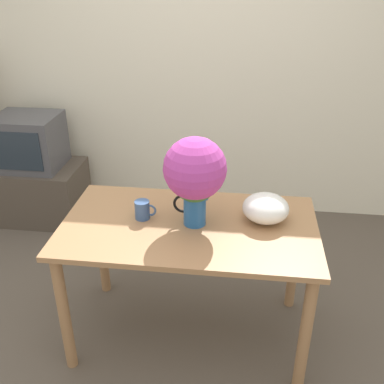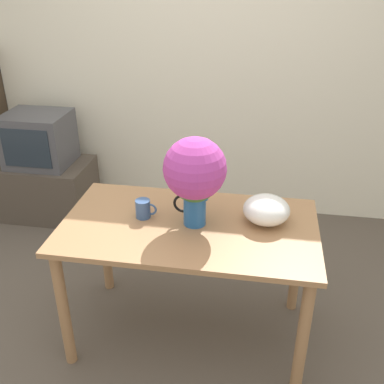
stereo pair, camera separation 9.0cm
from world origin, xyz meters
TOP-DOWN VIEW (x-y plane):
  - ground_plane at (0.00, 0.00)m, footprint 12.00×12.00m
  - wall_back at (0.00, 1.76)m, footprint 8.00×0.05m
  - table at (0.16, 0.15)m, footprint 1.34×0.77m
  - flower_vase at (0.19, 0.16)m, footprint 0.32×0.32m
  - coffee_mug at (-0.09, 0.18)m, footprint 0.12×0.08m
  - white_bowl at (0.56, 0.24)m, footprint 0.25×0.25m
  - tv_stand at (-1.30, 1.36)m, footprint 0.77×0.51m
  - tv_set at (-1.30, 1.36)m, footprint 0.50×0.43m

SIDE VIEW (x-z plane):
  - ground_plane at x=0.00m, z-range 0.00..0.00m
  - tv_stand at x=-1.30m, z-range 0.00..0.48m
  - table at x=0.16m, z-range 0.27..1.03m
  - tv_set at x=-1.30m, z-range 0.48..0.91m
  - coffee_mug at x=-0.09m, z-range 0.76..0.86m
  - white_bowl at x=0.56m, z-range 0.76..0.91m
  - flower_vase at x=0.19m, z-range 0.81..1.29m
  - wall_back at x=0.00m, z-range 0.00..2.60m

